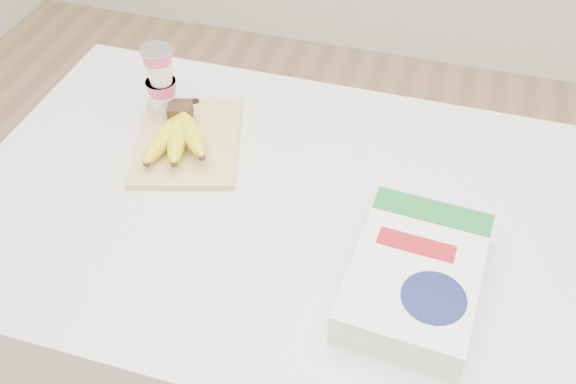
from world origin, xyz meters
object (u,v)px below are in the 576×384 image
object	(u,v)px
table	(280,336)
cereal_box	(415,275)
cutting_board	(188,141)
yogurt_stack	(160,79)
bananas	(177,134)

from	to	relation	value
table	cereal_box	world-z (taller)	cereal_box
table	cutting_board	size ratio (longest dim) A/B	4.26
cutting_board	yogurt_stack	distance (m)	0.14
table	bananas	world-z (taller)	bananas
cutting_board	bananas	size ratio (longest dim) A/B	1.42
bananas	cereal_box	size ratio (longest dim) A/B	0.65
bananas	table	bearing A→B (deg)	-20.31
cutting_board	cereal_box	size ratio (longest dim) A/B	0.91
table	bananas	bearing A→B (deg)	159.69
cereal_box	bananas	bearing A→B (deg)	160.96
table	cutting_board	bearing A→B (deg)	154.35
cutting_board	bananas	distance (m)	0.04
cutting_board	bananas	xyz separation A→B (m)	(-0.01, -0.02, 0.03)
bananas	cutting_board	bearing A→B (deg)	62.31
cutting_board	yogurt_stack	bearing A→B (deg)	123.21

